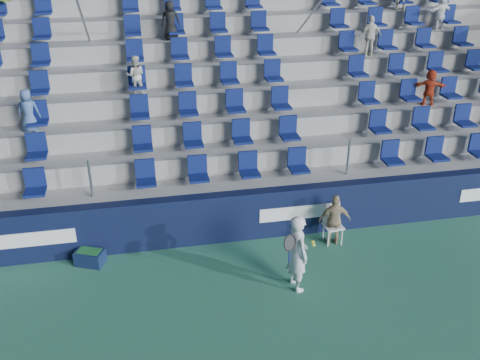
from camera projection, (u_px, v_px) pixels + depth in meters
The scene contains 7 objects.
ground at pixel (259, 330), 9.83m from camera, with size 70.00×70.00×0.00m, color #2F6F53.
sponsor_wall at pixel (229, 217), 12.33m from camera, with size 24.00×0.32×1.20m.
grandstand at pixel (199, 89), 16.13m from camera, with size 24.00×8.17×6.63m.
tennis_player at pixel (298, 253), 10.60m from camera, with size 0.69×0.67×1.67m.
line_judge_chair at pixel (332, 220), 12.33m from camera, with size 0.44×0.45×0.93m.
line_judge at pixel (335, 220), 12.16m from camera, with size 0.73×0.30×1.25m, color tan.
ball_bin at pixel (90, 257), 11.62m from camera, with size 0.70×0.60×0.34m.
Camera 1 is at (-1.81, -7.37, 6.83)m, focal length 40.00 mm.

